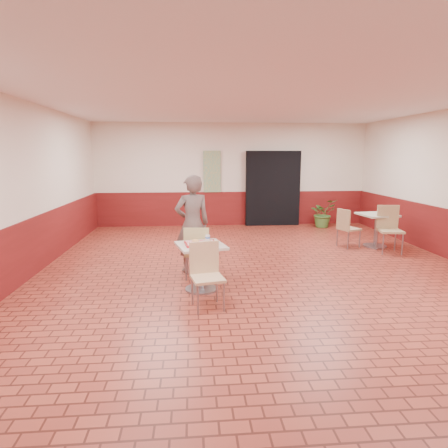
{
  "coord_description": "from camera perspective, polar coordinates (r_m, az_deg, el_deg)",
  "views": [
    {
      "loc": [
        -1.18,
        -6.07,
        2.08
      ],
      "look_at": [
        -0.66,
        0.02,
        0.95
      ],
      "focal_mm": 30.0,
      "sensor_mm": 36.0,
      "label": 1
    }
  ],
  "objects": [
    {
      "name": "chair_second_front",
      "position": [
        8.84,
        23.86,
        -0.31
      ],
      "size": [
        0.53,
        0.53,
        1.01
      ],
      "rotation": [
        0.0,
        0.0,
        -0.15
      ],
      "color": "tan",
      "rests_on": "ground"
    },
    {
      "name": "chair_main_back",
      "position": [
        6.34,
        -4.16,
        -3.94
      ],
      "size": [
        0.44,
        0.44,
        0.91
      ],
      "rotation": [
        0.0,
        0.0,
        3.08
      ],
      "color": "#C9BC79",
      "rests_on": "ground"
    },
    {
      "name": "corridor_doorway",
      "position": [
        11.24,
        7.43,
        5.39
      ],
      "size": [
        1.6,
        0.22,
        2.2
      ],
      "primitive_type": "cube",
      "color": "black",
      "rests_on": "ground"
    },
    {
      "name": "chair_main_front",
      "position": [
        5.19,
        -2.73,
        -7.22
      ],
      "size": [
        0.49,
        0.49,
        0.9
      ],
      "rotation": [
        0.0,
        0.0,
        0.2
      ],
      "color": "#DAB282",
      "rests_on": "ground"
    },
    {
      "name": "customer",
      "position": [
        6.68,
        -4.83,
        0.02
      ],
      "size": [
        0.73,
        0.58,
        1.74
      ],
      "primitive_type": "imported",
      "rotation": [
        0.0,
        0.0,
        3.43
      ],
      "color": "#65544E",
      "rests_on": "ground"
    },
    {
      "name": "room_shell",
      "position": [
        6.21,
        6.16,
        5.05
      ],
      "size": [
        8.01,
        10.01,
        3.01
      ],
      "color": "maroon",
      "rests_on": "ground"
    },
    {
      "name": "wainscot_band",
      "position": [
        6.38,
        5.98,
        -3.92
      ],
      "size": [
        8.0,
        10.0,
        1.0
      ],
      "color": "maroon",
      "rests_on": "ground"
    },
    {
      "name": "main_table",
      "position": [
        5.81,
        -3.53,
        -5.41
      ],
      "size": [
        0.69,
        0.69,
        0.73
      ],
      "rotation": [
        0.0,
        0.0,
        0.25
      ],
      "color": "beige",
      "rests_on": "ground"
    },
    {
      "name": "promo_poster",
      "position": [
        11.03,
        -1.84,
        7.98
      ],
      "size": [
        0.5,
        0.03,
        1.2
      ],
      "primitive_type": "cube",
      "color": "gray",
      "rests_on": "wainscot_band"
    },
    {
      "name": "paper_cup",
      "position": [
        5.85,
        -2.51,
        -2.11
      ],
      "size": [
        0.07,
        0.07,
        0.09
      ],
      "rotation": [
        0.0,
        0.0,
        -0.02
      ],
      "color": "silver",
      "rests_on": "serving_tray"
    },
    {
      "name": "serving_tray",
      "position": [
        5.75,
        -3.56,
        -2.98
      ],
      "size": [
        0.48,
        0.37,
        0.03
      ],
      "rotation": [
        0.0,
        0.0,
        0.14
      ],
      "color": "#AF0D15",
      "rests_on": "main_table"
    },
    {
      "name": "potted_plant",
      "position": [
        11.25,
        14.83,
        1.6
      ],
      "size": [
        0.94,
        0.89,
        0.82
      ],
      "primitive_type": "imported",
      "rotation": [
        0.0,
        0.0,
        0.42
      ],
      "color": "#406E2C",
      "rests_on": "ground"
    },
    {
      "name": "second_table",
      "position": [
        9.22,
        22.19,
        -0.09
      ],
      "size": [
        0.72,
        0.72,
        0.76
      ],
      "rotation": [
        0.0,
        0.0,
        0.14
      ],
      "color": "#BAB696",
      "rests_on": "ground"
    },
    {
      "name": "long_john_donut",
      "position": [
        5.71,
        -2.61,
        -2.71
      ],
      "size": [
        0.14,
        0.08,
        0.04
      ],
      "rotation": [
        0.0,
        0.0,
        0.08
      ],
      "color": "#D5793E",
      "rests_on": "serving_tray"
    },
    {
      "name": "chair_second_left",
      "position": [
        8.95,
        18.18,
        -0.28
      ],
      "size": [
        0.52,
        0.52,
        0.88
      ],
      "rotation": [
        0.0,
        0.0,
        1.93
      ],
      "color": "tan",
      "rests_on": "ground"
    },
    {
      "name": "ring_donut",
      "position": [
        5.79,
        -4.37,
        -2.55
      ],
      "size": [
        0.14,
        0.14,
        0.04
      ],
      "primitive_type": "torus",
      "rotation": [
        0.0,
        0.0,
        -0.35
      ],
      "color": "#F6AE5A",
      "rests_on": "serving_tray"
    }
  ]
}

